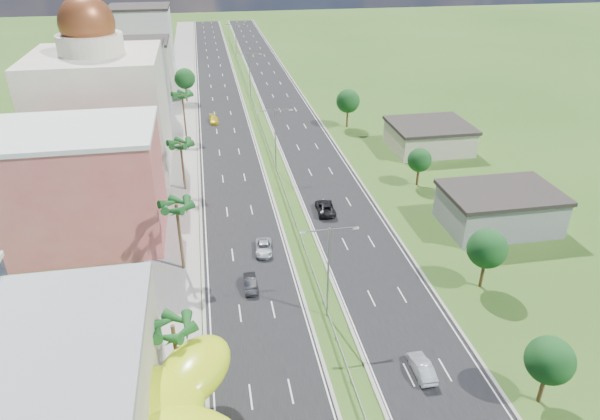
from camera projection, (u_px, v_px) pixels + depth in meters
ground at (351, 383)px, 49.68m from camera, size 500.00×500.00×0.00m
road_left at (221, 106)px, 126.72m from camera, size 11.00×260.00×0.04m
road_right at (284, 102)px, 129.08m from camera, size 11.00×260.00×0.04m
sidewalk_left at (181, 108)px, 125.21m from camera, size 7.00×260.00×0.12m
median_guardrail at (261, 126)px, 111.97m from camera, size 0.10×216.06×0.76m
streetlight_median_b at (328, 264)px, 55.21m from camera, size 6.04×0.25×11.00m
streetlight_median_c at (275, 134)px, 89.98m from camera, size 6.04×0.25×11.00m
streetlight_median_d at (250, 71)px, 129.09m from camera, size 6.04×0.25×11.00m
streetlight_median_e at (236, 37)px, 168.21m from camera, size 6.04×0.25×11.00m
lime_canopy at (114, 409)px, 40.71m from camera, size 18.00×15.00×7.40m
pink_shophouse at (81, 188)px, 69.57m from camera, size 20.00×15.00×15.00m
domed_building at (102, 107)px, 87.76m from camera, size 20.00×20.00×28.70m
midrise_grey at (127, 87)px, 111.22m from camera, size 16.00×15.00×16.00m
midrise_beige at (137, 70)px, 131.04m from camera, size 16.00×15.00×13.00m
midrise_white at (143, 42)px, 149.86m from camera, size 16.00×15.00×18.00m
shed_near at (499, 210)px, 74.65m from camera, size 15.00×10.00×5.00m
shed_far at (429, 138)px, 101.18m from camera, size 14.00×12.00×4.40m
palm_tree_b at (173, 330)px, 45.67m from camera, size 3.60×3.60×8.10m
palm_tree_c at (176, 208)px, 62.38m from camera, size 3.60×3.60×9.60m
palm_tree_d at (181, 146)px, 82.82m from camera, size 3.60×3.60×8.60m
palm_tree_e at (182, 96)px, 104.19m from camera, size 3.60×3.60×9.40m
leafy_tree_lfar at (185, 79)px, 127.20m from camera, size 4.90×4.90×8.05m
leafy_tree_ra at (550, 360)px, 45.62m from camera, size 4.20×4.20×6.90m
leafy_tree_rb at (487, 249)px, 60.68m from camera, size 4.55×4.55×7.47m
leafy_tree_rc at (420, 160)px, 85.87m from camera, size 3.85×3.85×6.33m
leafy_tree_rd at (348, 101)px, 110.75m from camera, size 4.90×4.90×8.05m
car_dark_left at (250, 284)px, 62.37m from camera, size 1.50×4.06×1.33m
car_silver_mid_left at (264, 248)px, 69.39m from camera, size 2.55×4.76×1.27m
car_yellow_far_left at (214, 119)px, 115.55m from camera, size 2.11×4.65×1.32m
car_silver_right at (422, 367)px, 50.41m from camera, size 1.55×4.39×1.44m
car_dark_far_right at (325, 207)px, 79.11m from camera, size 2.87×5.65×1.53m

